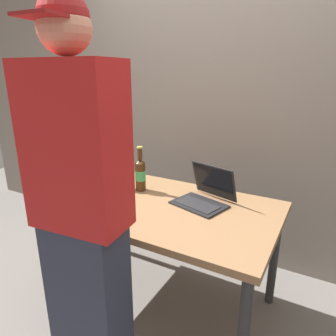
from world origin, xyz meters
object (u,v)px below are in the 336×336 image
at_px(laptop, 205,195).
at_px(person_figure, 83,224).
at_px(beer_bottle_green, 140,174).
at_px(beer_bottle_amber, 125,175).
at_px(beer_bottle_brown, 111,171).
at_px(coffee_mug, 105,174).

bearing_deg(laptop, person_figure, -105.29).
bearing_deg(beer_bottle_green, beer_bottle_amber, -163.84).
xyz_separation_m(beer_bottle_brown, beer_bottle_green, (0.24, 0.04, 0.01)).
xyz_separation_m(beer_bottle_brown, coffee_mug, (-0.14, 0.10, -0.07)).
height_order(beer_bottle_amber, coffee_mug, beer_bottle_amber).
relative_size(laptop, person_figure, 0.21).
distance_m(beer_bottle_brown, beer_bottle_green, 0.24).
distance_m(beer_bottle_amber, coffee_mug, 0.29).
bearing_deg(person_figure, beer_bottle_green, 107.41).
xyz_separation_m(beer_bottle_amber, coffee_mug, (-0.26, 0.09, -0.07)).
distance_m(person_figure, coffee_mug, 1.09).
relative_size(beer_bottle_amber, coffee_mug, 2.65).
bearing_deg(person_figure, coffee_mug, 125.76).
distance_m(laptop, coffee_mug, 0.86).
relative_size(person_figure, coffee_mug, 16.58).
bearing_deg(beer_bottle_green, beer_bottle_brown, -170.01).
relative_size(beer_bottle_brown, beer_bottle_green, 0.98).
bearing_deg(person_figure, laptop, 74.71).
xyz_separation_m(beer_bottle_amber, beer_bottle_green, (0.11, 0.03, 0.02)).
height_order(beer_bottle_brown, coffee_mug, beer_bottle_brown).
height_order(beer_bottle_brown, beer_bottle_green, beer_bottle_green).
xyz_separation_m(laptop, beer_bottle_brown, (-0.72, -0.06, 0.06)).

